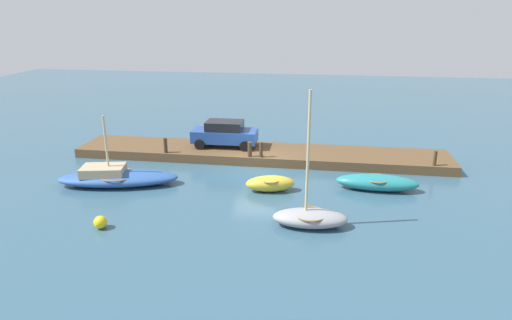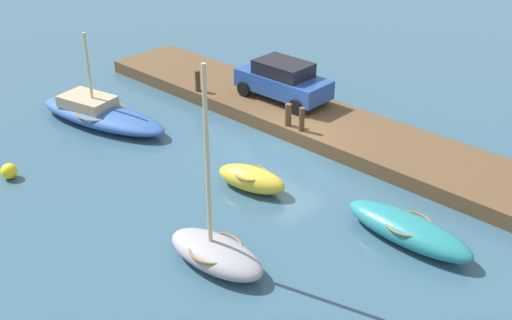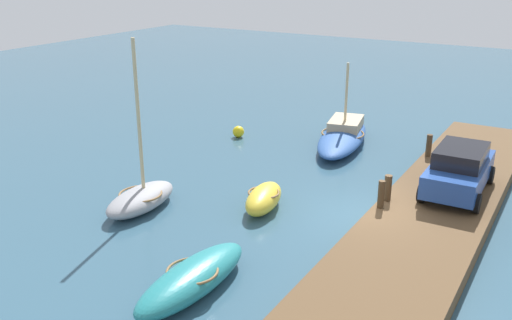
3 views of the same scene
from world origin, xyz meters
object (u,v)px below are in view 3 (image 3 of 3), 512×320
(sailboat_blue, at_px, (343,135))
(dinghy_yellow, at_px, (264,198))
(mooring_post_east, at_px, (429,145))
(rowboat_teal, at_px, (193,278))
(mooring_post_mid_east, at_px, (388,188))
(mooring_post_mid_west, at_px, (381,194))
(parked_car, at_px, (459,169))
(rowboat_grey, at_px, (141,197))
(marker_buoy, at_px, (238,132))

(sailboat_blue, bearing_deg, dinghy_yellow, 170.91)
(sailboat_blue, distance_m, mooring_post_east, 4.45)
(rowboat_teal, xyz_separation_m, mooring_post_mid_east, (7.10, -2.80, 0.59))
(rowboat_teal, bearing_deg, mooring_post_mid_west, -22.11)
(mooring_post_mid_west, relative_size, mooring_post_mid_east, 1.05)
(mooring_post_mid_east, distance_m, parked_car, 2.70)
(mooring_post_mid_west, relative_size, mooring_post_east, 1.02)
(rowboat_grey, height_order, mooring_post_east, rowboat_grey)
(rowboat_grey, bearing_deg, marker_buoy, 6.63)
(dinghy_yellow, distance_m, parked_car, 6.78)
(rowboat_grey, distance_m, dinghy_yellow, 4.24)
(rowboat_grey, bearing_deg, mooring_post_mid_west, -70.40)
(sailboat_blue, height_order, parked_car, sailboat_blue)
(dinghy_yellow, height_order, mooring_post_east, mooring_post_east)
(mooring_post_mid_east, bearing_deg, rowboat_teal, 158.48)
(rowboat_grey, relative_size, sailboat_blue, 0.90)
(marker_buoy, bearing_deg, sailboat_blue, -72.01)
(parked_car, bearing_deg, marker_buoy, 73.72)
(rowboat_grey, xyz_separation_m, mooring_post_mid_east, (3.86, -7.44, 0.56))
(parked_car, bearing_deg, rowboat_teal, 151.63)
(rowboat_teal, height_order, parked_car, parked_car)
(mooring_post_mid_east, bearing_deg, parked_car, -44.07)
(dinghy_yellow, xyz_separation_m, mooring_post_east, (6.90, -3.79, 0.60))
(dinghy_yellow, relative_size, marker_buoy, 4.77)
(mooring_post_mid_east, distance_m, mooring_post_east, 5.19)
(sailboat_blue, bearing_deg, mooring_post_mid_east, -158.82)
(marker_buoy, bearing_deg, mooring_post_mid_west, -121.60)
(rowboat_teal, distance_m, mooring_post_east, 12.62)
(rowboat_grey, height_order, mooring_post_mid_east, rowboat_grey)
(sailboat_blue, xyz_separation_m, mooring_post_east, (-1.23, -4.23, 0.56))
(rowboat_grey, height_order, marker_buoy, rowboat_grey)
(sailboat_blue, xyz_separation_m, mooring_post_mid_west, (-7.10, -4.23, 0.57))
(mooring_post_east, relative_size, parked_car, 0.22)
(rowboat_grey, relative_size, parked_car, 1.43)
(mooring_post_mid_east, distance_m, marker_buoy, 10.27)
(mooring_post_mid_west, height_order, mooring_post_mid_east, mooring_post_mid_west)
(sailboat_blue, height_order, marker_buoy, sailboat_blue)
(sailboat_blue, distance_m, marker_buoy, 5.03)
(rowboat_teal, bearing_deg, mooring_post_mid_east, -20.08)
(sailboat_blue, bearing_deg, rowboat_teal, 173.85)
(mooring_post_east, height_order, parked_car, parked_car)
(rowboat_teal, height_order, marker_buoy, rowboat_teal)
(sailboat_blue, xyz_separation_m, parked_car, (-4.51, -6.09, 0.96))
(parked_car, bearing_deg, mooring_post_mid_east, 134.86)
(mooring_post_mid_east, relative_size, mooring_post_east, 0.97)
(rowboat_grey, distance_m, mooring_post_mid_east, 8.40)
(mooring_post_mid_west, distance_m, parked_car, 3.21)
(rowboat_teal, relative_size, mooring_post_east, 4.56)
(marker_buoy, bearing_deg, mooring_post_mid_east, -118.38)
(dinghy_yellow, relative_size, mooring_post_mid_west, 2.84)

